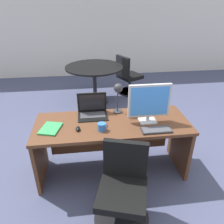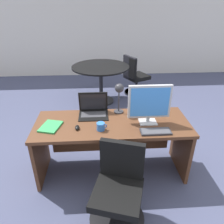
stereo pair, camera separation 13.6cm
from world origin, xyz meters
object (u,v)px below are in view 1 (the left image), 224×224
desk_lamp (118,92)px  book (51,129)px  meeting_table (94,76)px  meeting_chair_near (128,79)px  monitor (149,102)px  coffee_mug (102,127)px  laptop (92,108)px  office_chair (123,193)px  desk (112,135)px  meeting_chair_far (128,79)px  mouse (78,129)px  keyboard (156,130)px

desk_lamp → book: 0.89m
meeting_table → meeting_chair_near: (0.80, 0.40, -0.25)m
monitor → coffee_mug: monitor is taller
laptop → office_chair: (0.24, -0.91, -0.49)m
laptop → meeting_chair_near: bearing=68.4°
desk → coffee_mug: (-0.13, -0.20, 0.25)m
laptop → meeting_table: (0.12, 1.92, -0.21)m
meeting_chair_far → mouse: bearing=-112.1°
laptop → coffee_mug: bearing=-77.8°
monitor → meeting_chair_near: (0.29, 2.59, -0.63)m
meeting_chair_near → mouse: bearing=-112.2°
keyboard → monitor: bearing=100.7°
desk_lamp → book: (-0.80, -0.29, -0.28)m
mouse → meeting_chair_near: (1.10, 2.68, -0.40)m
desk_lamp → book: desk_lamp is taller
meeting_chair_far → desk_lamp: bearing=-104.3°
book → meeting_chair_far: meeting_chair_far is taller
laptop → mouse: size_ratio=4.05×
keyboard → desk_lamp: 0.65m
monitor → mouse: 0.85m
monitor → meeting_chair_near: monitor is taller
keyboard → office_chair: (-0.44, -0.43, -0.42)m
keyboard → meeting_chair_near: (0.25, 2.80, -0.39)m
desk_lamp → book: size_ratio=1.31×
book → coffee_mug: (0.56, -0.09, 0.03)m
coffee_mug → meeting_chair_far: size_ratio=0.13×
mouse → meeting_chair_near: size_ratio=0.10×
desk → monitor: monitor is taller
office_chair → desk_lamp: bearing=84.8°
mouse → meeting_chair_near: bearing=67.8°
monitor → coffee_mug: 0.60m
mouse → meeting_table: meeting_table is taller
monitor → meeting_chair_far: (0.28, 2.60, -0.63)m
meeting_chair_near → meeting_chair_far: 0.01m
monitor → meeting_table: (-0.51, 2.19, -0.39)m
desk_lamp → keyboard: bearing=-52.9°
monitor → office_chair: bearing=-121.7°
coffee_mug → office_chair: (0.15, -0.52, -0.45)m
laptop → meeting_chair_far: (0.91, 2.33, -0.45)m
meeting_table → laptop: bearing=-93.7°
monitor → mouse: size_ratio=5.42×
desk_lamp → laptop: bearing=177.7°
meeting_chair_far → meeting_chair_near: bearing=-38.2°
book → office_chair: (0.71, -0.61, -0.42)m
desk → laptop: 0.41m
book → meeting_table: (0.60, 2.22, -0.14)m
laptop → mouse: laptop is taller
mouse → monitor: bearing=6.4°
keyboard → meeting_chair_near: meeting_chair_near is taller
monitor → desk_lamp: 0.41m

